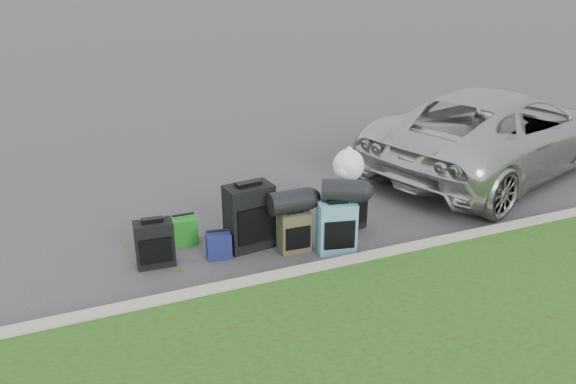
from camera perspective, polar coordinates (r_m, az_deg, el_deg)
name	(u,v)px	position (r m, az deg, el deg)	size (l,w,h in m)	color
ground	(301,236)	(7.20, 1.35, -4.50)	(120.00, 120.00, 0.00)	#383535
curb	(337,267)	(6.37, 5.00, -7.62)	(120.00, 0.18, 0.15)	#9E937F
suv	(499,131)	(9.84, 20.63, 5.78)	(2.29, 4.96, 1.38)	#B7B7B2
suitcase_small_black	(155,244)	(6.60, -13.39, -5.13)	(0.43, 0.24, 0.54)	black
suitcase_large_black_left	(249,217)	(6.78, -3.95, -2.52)	(0.56, 0.34, 0.81)	black
suitcase_olive	(294,232)	(6.74, 0.66, -4.05)	(0.37, 0.23, 0.51)	#383522
suitcase_teal	(337,227)	(6.72, 4.97, -3.61)	(0.45, 0.27, 0.64)	teal
suitcase_large_black_right	(349,205)	(7.32, 6.21, -1.37)	(0.43, 0.26, 0.65)	black
tote_green	(184,230)	(7.09, -10.50, -3.81)	(0.30, 0.24, 0.34)	#1D7C1B
tote_navy	(219,245)	(6.69, -7.05, -5.39)	(0.29, 0.22, 0.31)	#171E51
duffel_left	(290,201)	(6.58, 0.25, -0.95)	(0.28, 0.28, 0.51)	black
duffel_right	(342,190)	(6.59, 5.53, 0.16)	(0.27, 0.27, 0.48)	black
trash_bag	(348,165)	(7.18, 6.17, 2.69)	(0.41, 0.41, 0.41)	white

